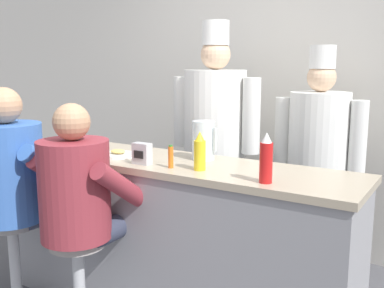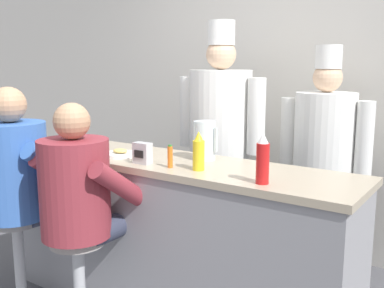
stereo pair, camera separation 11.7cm
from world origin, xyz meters
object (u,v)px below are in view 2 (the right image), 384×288
breakfast_plate (120,154)px  diner_seated_blue (19,175)px  ketchup_bottle_red (263,160)px  mustard_bottle_yellow (199,152)px  diner_seated_maroon (80,194)px  cook_in_whites_near (220,134)px  hot_sauce_bottle_orange (170,157)px  napkin_dispenser_chrome (142,153)px  water_pitcher_clear (204,141)px  cereal_bowl (69,143)px  cook_in_whites_far (324,154)px  coffee_mug_white (70,138)px

breakfast_plate → diner_seated_blue: diner_seated_blue is taller
ketchup_bottle_red → mustard_bottle_yellow: ketchup_bottle_red is taller
diner_seated_maroon → cook_in_whites_near: size_ratio=0.72×
cook_in_whites_near → hot_sauce_bottle_orange: bearing=-74.9°
napkin_dispenser_chrome → diner_seated_maroon: size_ratio=0.09×
water_pitcher_clear → napkin_dispenser_chrome: water_pitcher_clear is taller
ketchup_bottle_red → mustard_bottle_yellow: size_ratio=1.16×
napkin_dispenser_chrome → cook_in_whites_near: (-0.07, 0.98, -0.02)m
cereal_bowl → cook_in_whites_far: bearing=35.7°
ketchup_bottle_red → diner_seated_blue: 1.59m
mustard_bottle_yellow → cook_in_whites_near: bearing=114.5°
ketchup_bottle_red → diner_seated_maroon: size_ratio=0.18×
mustard_bottle_yellow → breakfast_plate: bearing=176.0°
diner_seated_blue → napkin_dispenser_chrome: bearing=20.6°
hot_sauce_bottle_orange → cereal_bowl: 0.99m
coffee_mug_white → diner_seated_blue: size_ratio=0.09×
mustard_bottle_yellow → cook_in_whites_far: bearing=74.3°
coffee_mug_white → diner_seated_maroon: 0.88m
diner_seated_blue → diner_seated_maroon: bearing=-0.4°
breakfast_plate → napkin_dispenser_chrome: bearing=-19.2°
hot_sauce_bottle_orange → napkin_dispenser_chrome: (-0.20, -0.01, -0.00)m
cook_in_whites_near → diner_seated_maroon: bearing=-96.3°
breakfast_plate → diner_seated_maroon: (0.05, -0.39, -0.16)m
water_pitcher_clear → cook_in_whites_near: 0.76m
mustard_bottle_yellow → hot_sauce_bottle_orange: 0.17m
mustard_bottle_yellow → diner_seated_blue: 1.21m
cook_in_whites_near → coffee_mug_white: bearing=-137.6°
ketchup_bottle_red → cereal_bowl: (-1.55, 0.13, -0.09)m
cook_in_whites_far → breakfast_plate: bearing=-131.0°
napkin_dispenser_chrome → cook_in_whites_far: cook_in_whites_far is taller
water_pitcher_clear → napkin_dispenser_chrome: 0.38m
diner_seated_maroon → ketchup_bottle_red: bearing=16.4°
ketchup_bottle_red → coffee_mug_white: 1.68m
mustard_bottle_yellow → cereal_bowl: mustard_bottle_yellow is taller
ketchup_bottle_red → cereal_bowl: 1.56m
ketchup_bottle_red → mustard_bottle_yellow: bearing=172.1°
mustard_bottle_yellow → diner_seated_blue: size_ratio=0.15×
cook_in_whites_near → cook_in_whites_far: (0.74, 0.19, -0.10)m
hot_sauce_bottle_orange → cereal_bowl: (-0.98, 0.12, -0.04)m
ketchup_bottle_red → water_pitcher_clear: (-0.53, 0.30, 0.00)m
hot_sauce_bottle_orange → coffee_mug_white: bearing=168.7°
ketchup_bottle_red → cook_in_whites_near: size_ratio=0.13×
mustard_bottle_yellow → water_pitcher_clear: size_ratio=0.91×
diner_seated_maroon → mustard_bottle_yellow: bearing=31.2°
cook_in_whites_near → breakfast_plate: bearing=-102.4°
water_pitcher_clear → breakfast_plate: water_pitcher_clear is taller
mustard_bottle_yellow → breakfast_plate: size_ratio=0.97×
mustard_bottle_yellow → napkin_dispenser_chrome: 0.36m
hot_sauce_bottle_orange → water_pitcher_clear: water_pitcher_clear is taller
coffee_mug_white → diner_seated_blue: 0.55m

